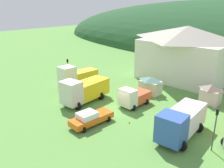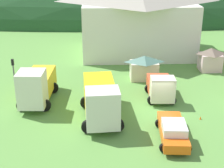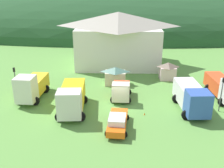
{
  "view_description": "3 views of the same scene",
  "coord_description": "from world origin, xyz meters",
  "px_view_note": "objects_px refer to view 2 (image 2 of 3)",
  "views": [
    {
      "loc": [
        17.94,
        -20.74,
        13.12
      ],
      "look_at": [
        -4.08,
        3.13,
        1.82
      ],
      "focal_mm": 37.52,
      "sensor_mm": 36.0,
      "label": 1
    },
    {
      "loc": [
        -5.36,
        -26.43,
        13.51
      ],
      "look_at": [
        -4.18,
        1.64,
        1.95
      ],
      "focal_mm": 53.27,
      "sensor_mm": 36.0,
      "label": 2
    },
    {
      "loc": [
        0.31,
        -29.09,
        14.59
      ],
      "look_at": [
        -0.71,
        2.72,
        2.0
      ],
      "focal_mm": 42.34,
      "sensor_mm": 36.0,
      "label": 3
    }
  ],
  "objects_px": {
    "depot_building": "(137,17)",
    "play_shed_pink": "(210,59)",
    "traffic_cone_near_pickup": "(200,119)",
    "service_pickup_orange": "(173,130)",
    "light_truck_cream": "(161,87)",
    "traffic_light_west": "(14,77)",
    "flatbed_truck_yellow": "(101,99)",
    "play_shed_cream": "(144,67)",
    "heavy_rig_striped": "(37,85)"
  },
  "relations": [
    {
      "from": "traffic_light_west",
      "to": "traffic_cone_near_pickup",
      "type": "height_order",
      "value": "traffic_light_west"
    },
    {
      "from": "depot_building",
      "to": "light_truck_cream",
      "type": "xyz_separation_m",
      "value": [
        0.56,
        -15.59,
        -3.59
      ]
    },
    {
      "from": "flatbed_truck_yellow",
      "to": "traffic_light_west",
      "type": "relative_size",
      "value": 1.71
    },
    {
      "from": "light_truck_cream",
      "to": "play_shed_cream",
      "type": "bearing_deg",
      "value": -168.39
    },
    {
      "from": "play_shed_pink",
      "to": "flatbed_truck_yellow",
      "type": "relative_size",
      "value": 0.37
    },
    {
      "from": "flatbed_truck_yellow",
      "to": "light_truck_cream",
      "type": "relative_size",
      "value": 1.61
    },
    {
      "from": "light_truck_cream",
      "to": "traffic_cone_near_pickup",
      "type": "xyz_separation_m",
      "value": [
        2.72,
        -4.18,
        -1.28
      ]
    },
    {
      "from": "play_shed_pink",
      "to": "service_pickup_orange",
      "type": "relative_size",
      "value": 0.51
    },
    {
      "from": "traffic_light_west",
      "to": "play_shed_cream",
      "type": "bearing_deg",
      "value": 24.4
    },
    {
      "from": "flatbed_truck_yellow",
      "to": "traffic_cone_near_pickup",
      "type": "relative_size",
      "value": 13.56
    },
    {
      "from": "flatbed_truck_yellow",
      "to": "play_shed_pink",
      "type": "bearing_deg",
      "value": 127.81
    },
    {
      "from": "depot_building",
      "to": "light_truck_cream",
      "type": "height_order",
      "value": "depot_building"
    },
    {
      "from": "depot_building",
      "to": "play_shed_pink",
      "type": "xyz_separation_m",
      "value": [
        7.83,
        -7.77,
        -3.45
      ]
    },
    {
      "from": "flatbed_truck_yellow",
      "to": "traffic_cone_near_pickup",
      "type": "xyz_separation_m",
      "value": [
        8.46,
        -0.51,
        -1.82
      ]
    },
    {
      "from": "play_shed_cream",
      "to": "heavy_rig_striped",
      "type": "bearing_deg",
      "value": -152.14
    },
    {
      "from": "heavy_rig_striped",
      "to": "flatbed_truck_yellow",
      "type": "height_order",
      "value": "heavy_rig_striped"
    },
    {
      "from": "play_shed_pink",
      "to": "service_pickup_orange",
      "type": "distance_m",
      "value": 16.98
    },
    {
      "from": "heavy_rig_striped",
      "to": "play_shed_pink",
      "type": "bearing_deg",
      "value": 116.56
    },
    {
      "from": "flatbed_truck_yellow",
      "to": "light_truck_cream",
      "type": "bearing_deg",
      "value": 118.96
    },
    {
      "from": "play_shed_cream",
      "to": "light_truck_cream",
      "type": "xyz_separation_m",
      "value": [
        0.87,
        -5.36,
        -0.11
      ]
    },
    {
      "from": "play_shed_cream",
      "to": "play_shed_pink",
      "type": "bearing_deg",
      "value": 16.87
    },
    {
      "from": "service_pickup_orange",
      "to": "traffic_cone_near_pickup",
      "type": "bearing_deg",
      "value": 140.04
    },
    {
      "from": "depot_building",
      "to": "flatbed_truck_yellow",
      "type": "relative_size",
      "value": 2.1
    },
    {
      "from": "play_shed_pink",
      "to": "light_truck_cream",
      "type": "bearing_deg",
      "value": -132.91
    },
    {
      "from": "heavy_rig_striped",
      "to": "service_pickup_orange",
      "type": "relative_size",
      "value": 1.27
    },
    {
      "from": "traffic_cone_near_pickup",
      "to": "depot_building",
      "type": "bearing_deg",
      "value": 99.43
    },
    {
      "from": "depot_building",
      "to": "light_truck_cream",
      "type": "relative_size",
      "value": 3.38
    },
    {
      "from": "depot_building",
      "to": "light_truck_cream",
      "type": "bearing_deg",
      "value": -87.94
    },
    {
      "from": "traffic_light_west",
      "to": "flatbed_truck_yellow",
      "type": "bearing_deg",
      "value": -22.96
    },
    {
      "from": "play_shed_cream",
      "to": "traffic_cone_near_pickup",
      "type": "distance_m",
      "value": 10.28
    },
    {
      "from": "light_truck_cream",
      "to": "traffic_light_west",
      "type": "xyz_separation_m",
      "value": [
        -13.51,
        -0.38,
        1.37
      ]
    },
    {
      "from": "play_shed_cream",
      "to": "depot_building",
      "type": "bearing_deg",
      "value": 88.29
    },
    {
      "from": "depot_building",
      "to": "flatbed_truck_yellow",
      "type": "distance_m",
      "value": 20.18
    },
    {
      "from": "flatbed_truck_yellow",
      "to": "depot_building",
      "type": "bearing_deg",
      "value": 161.31
    },
    {
      "from": "depot_building",
      "to": "traffic_cone_near_pickup",
      "type": "relative_size",
      "value": 28.51
    },
    {
      "from": "depot_building",
      "to": "traffic_light_west",
      "type": "xyz_separation_m",
      "value": [
        -12.95,
        -15.97,
        -2.21
      ]
    },
    {
      "from": "depot_building",
      "to": "play_shed_cream",
      "type": "height_order",
      "value": "depot_building"
    },
    {
      "from": "service_pickup_orange",
      "to": "traffic_light_west",
      "type": "height_order",
      "value": "traffic_light_west"
    },
    {
      "from": "light_truck_cream",
      "to": "traffic_cone_near_pickup",
      "type": "bearing_deg",
      "value": 35.51
    },
    {
      "from": "depot_building",
      "to": "play_shed_pink",
      "type": "distance_m",
      "value": 11.56
    },
    {
      "from": "flatbed_truck_yellow",
      "to": "traffic_light_west",
      "type": "bearing_deg",
      "value": -116.61
    },
    {
      "from": "play_shed_pink",
      "to": "traffic_light_west",
      "type": "distance_m",
      "value": 22.37
    },
    {
      "from": "light_truck_cream",
      "to": "traffic_light_west",
      "type": "height_order",
      "value": "traffic_light_west"
    },
    {
      "from": "traffic_light_west",
      "to": "depot_building",
      "type": "bearing_deg",
      "value": 50.97
    },
    {
      "from": "service_pickup_orange",
      "to": "traffic_cone_near_pickup",
      "type": "height_order",
      "value": "service_pickup_orange"
    },
    {
      "from": "play_shed_cream",
      "to": "service_pickup_orange",
      "type": "height_order",
      "value": "play_shed_cream"
    },
    {
      "from": "play_shed_pink",
      "to": "traffic_cone_near_pickup",
      "type": "relative_size",
      "value": 5.02
    },
    {
      "from": "play_shed_cream",
      "to": "play_shed_pink",
      "type": "height_order",
      "value": "play_shed_pink"
    },
    {
      "from": "heavy_rig_striped",
      "to": "traffic_light_west",
      "type": "xyz_separation_m",
      "value": [
        -1.93,
        -0.07,
        0.85
      ]
    },
    {
      "from": "traffic_cone_near_pickup",
      "to": "service_pickup_orange",
      "type": "bearing_deg",
      "value": -134.43
    }
  ]
}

